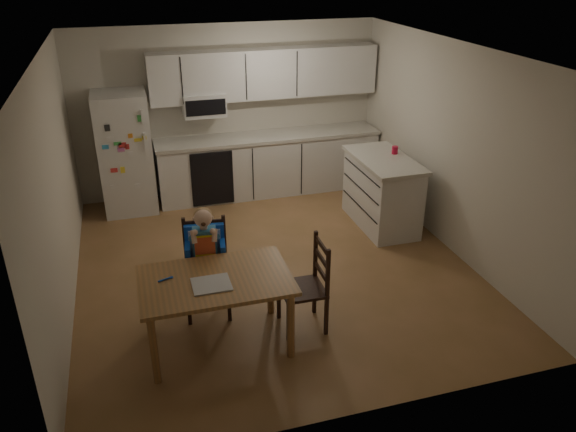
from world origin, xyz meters
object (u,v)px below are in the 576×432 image
(chair_booster, at_px, (205,249))
(chair_side, at_px, (312,279))
(red_cup, at_px, (395,150))
(dining_table, at_px, (216,288))
(kitchen_island, at_px, (382,192))
(refrigerator, at_px, (125,153))

(chair_booster, relative_size, chair_side, 1.24)
(red_cup, xyz_separation_m, dining_table, (-2.78, -2.06, -0.37))
(kitchen_island, relative_size, red_cup, 12.81)
(chair_booster, xyz_separation_m, chair_side, (0.94, -0.57, -0.17))
(kitchen_island, distance_m, chair_booster, 2.91)
(refrigerator, xyz_separation_m, kitchen_island, (3.25, -1.50, -0.37))
(dining_table, bearing_deg, kitchen_island, 37.03)
(dining_table, distance_m, chair_side, 0.95)
(refrigerator, bearing_deg, chair_booster, -76.62)
(refrigerator, relative_size, chair_booster, 1.45)
(red_cup, distance_m, chair_booster, 3.15)
(red_cup, relative_size, chair_side, 0.11)
(red_cup, xyz_separation_m, chair_side, (-1.84, -2.02, -0.48))
(red_cup, bearing_deg, chair_side, -132.36)
(red_cup, bearing_deg, kitchen_island, -149.95)
(red_cup, height_order, chair_side, red_cup)
(red_cup, relative_size, chair_booster, 0.09)
(red_cup, distance_m, dining_table, 3.49)
(red_cup, relative_size, dining_table, 0.07)
(chair_booster, bearing_deg, refrigerator, 110.91)
(dining_table, xyz_separation_m, chair_side, (0.94, 0.05, -0.10))
(refrigerator, bearing_deg, kitchen_island, -24.74)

